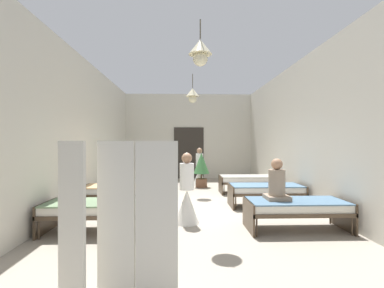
{
  "coord_description": "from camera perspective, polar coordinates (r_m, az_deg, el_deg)",
  "views": [
    {
      "loc": [
        -0.28,
        -7.0,
        1.68
      ],
      "look_at": [
        0.0,
        1.19,
        1.64
      ],
      "focal_mm": 25.13,
      "sensor_mm": 36.0,
      "label": 1
    }
  ],
  "objects": [
    {
      "name": "ground_plane",
      "position": [
        7.21,
        0.33,
        -13.61
      ],
      "size": [
        6.52,
        11.98,
        0.1
      ],
      "primitive_type": "cube",
      "color": "#9E9384"
    },
    {
      "name": "room_shell",
      "position": [
        8.29,
        -0.02,
        2.43
      ],
      "size": [
        6.32,
        11.58,
        3.98
      ],
      "color": "beige",
      "rests_on": "ground"
    },
    {
      "name": "bed_left_row_0",
      "position": [
        5.49,
        -19.66,
        -12.82
      ],
      "size": [
        1.9,
        0.84,
        0.57
      ],
      "color": "#473828",
      "rests_on": "ground"
    },
    {
      "name": "bed_right_row_0",
      "position": [
        5.68,
        21.25,
        -12.38
      ],
      "size": [
        1.9,
        0.84,
        0.57
      ],
      "color": "#473828",
      "rests_on": "ground"
    },
    {
      "name": "bed_left_row_1",
      "position": [
        7.29,
        -15.05,
        -9.55
      ],
      "size": [
        1.9,
        0.84,
        0.57
      ],
      "color": "#473828",
      "rests_on": "ground"
    },
    {
      "name": "bed_right_row_1",
      "position": [
        7.43,
        15.39,
        -9.36
      ],
      "size": [
        1.9,
        0.84,
        0.57
      ],
      "color": "#473828",
      "rests_on": "ground"
    },
    {
      "name": "bed_left_row_2",
      "position": [
        9.13,
        -12.32,
        -7.55
      ],
      "size": [
        1.9,
        0.84,
        0.57
      ],
      "color": "#473828",
      "rests_on": "ground"
    },
    {
      "name": "bed_right_row_2",
      "position": [
        9.24,
        11.85,
        -7.45
      ],
      "size": [
        1.9,
        0.84,
        0.57
      ],
      "color": "#473828",
      "rests_on": "ground"
    },
    {
      "name": "nurse_near_aisle",
      "position": [
        10.75,
        1.61,
        -5.87
      ],
      "size": [
        0.52,
        0.52,
        1.49
      ],
      "rotation": [
        0.0,
        0.0,
        2.68
      ],
      "color": "white",
      "rests_on": "ground"
    },
    {
      "name": "nurse_mid_aisle",
      "position": [
        5.72,
        -1.1,
        -11.36
      ],
      "size": [
        0.52,
        0.52,
        1.49
      ],
      "rotation": [
        0.0,
        0.0,
        3.62
      ],
      "color": "white",
      "rests_on": "ground"
    },
    {
      "name": "patient_seated_primary",
      "position": [
        5.55,
        17.56,
        -8.15
      ],
      "size": [
        0.44,
        0.44,
        0.8
      ],
      "color": "gray",
      "rests_on": "bed_right_row_0"
    },
    {
      "name": "patient_seated_secondary",
      "position": [
        5.36,
        -15.9,
        -8.45
      ],
      "size": [
        0.44,
        0.44,
        0.8
      ],
      "color": "slate",
      "rests_on": "bed_left_row_0"
    },
    {
      "name": "potted_plant",
      "position": [
        10.16,
        2.0,
        -4.83
      ],
      "size": [
        0.6,
        0.6,
        1.3
      ],
      "color": "brown",
      "rests_on": "ground"
    },
    {
      "name": "privacy_screen",
      "position": [
        2.91,
        -16.05,
        -16.36
      ],
      "size": [
        1.23,
        0.27,
        1.7
      ],
      "rotation": [
        0.0,
        0.0,
        -0.31
      ],
      "color": "silver",
      "rests_on": "ground"
    }
  ]
}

